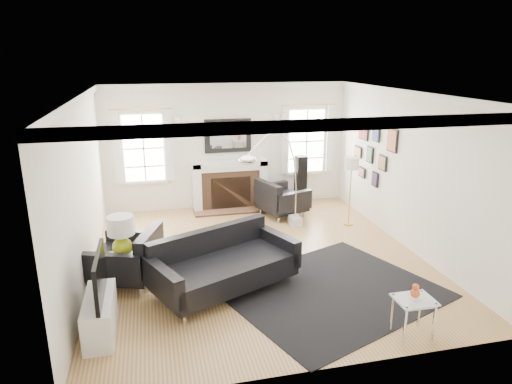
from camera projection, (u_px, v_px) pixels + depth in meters
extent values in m
plane|color=olive|center=(258.00, 258.00, 7.90)|extent=(6.00, 6.00, 0.00)
cube|color=white|center=(228.00, 146.00, 10.30)|extent=(5.50, 0.04, 2.80)
cube|color=white|center=(326.00, 255.00, 4.70)|extent=(5.50, 0.04, 2.80)
cube|color=white|center=(82.00, 191.00, 6.90)|extent=(0.04, 6.00, 2.80)
cube|color=white|center=(409.00, 171.00, 8.10)|extent=(0.04, 6.00, 2.80)
cube|color=white|center=(259.00, 94.00, 7.10)|extent=(5.50, 6.00, 0.02)
cube|color=white|center=(259.00, 98.00, 7.11)|extent=(5.50, 6.00, 0.12)
cube|color=white|center=(197.00, 187.00, 10.19)|extent=(0.18, 0.38, 1.10)
cube|color=white|center=(262.00, 183.00, 10.52)|extent=(0.18, 0.38, 1.10)
cube|color=white|center=(230.00, 163.00, 10.21)|extent=(1.70, 0.38, 0.12)
cube|color=white|center=(230.00, 168.00, 10.24)|extent=(1.50, 0.34, 0.10)
cube|color=brown|center=(230.00, 189.00, 10.40)|extent=(1.30, 0.30, 0.90)
cube|color=black|center=(231.00, 193.00, 10.33)|extent=(0.90, 0.10, 0.76)
cube|color=brown|center=(232.00, 210.00, 10.27)|extent=(1.70, 0.50, 0.04)
cube|color=black|center=(228.00, 136.00, 10.19)|extent=(1.05, 0.06, 0.75)
cube|color=white|center=(228.00, 136.00, 10.15)|extent=(0.82, 0.02, 0.55)
cube|color=white|center=(144.00, 148.00, 9.85)|extent=(1.00, 0.05, 1.60)
cube|color=white|center=(144.00, 148.00, 9.82)|extent=(0.84, 0.02, 1.44)
cube|color=white|center=(117.00, 148.00, 9.62)|extent=(0.14, 0.05, 1.55)
cube|color=white|center=(170.00, 146.00, 9.86)|extent=(0.14, 0.05, 1.55)
cube|color=white|center=(306.00, 141.00, 10.66)|extent=(1.00, 0.05, 1.60)
cube|color=white|center=(306.00, 141.00, 10.63)|extent=(0.84, 0.02, 1.44)
cube|color=white|center=(285.00, 141.00, 10.43)|extent=(0.14, 0.05, 1.55)
cube|color=white|center=(330.00, 139.00, 10.67)|extent=(0.14, 0.05, 1.55)
cube|color=black|center=(393.00, 140.00, 8.52)|extent=(0.03, 0.34, 0.44)
cube|color=#D46F38|center=(392.00, 140.00, 8.52)|extent=(0.01, 0.29, 0.39)
cube|color=black|center=(376.00, 132.00, 9.11)|extent=(0.03, 0.28, 0.38)
cube|color=#364694|center=(375.00, 132.00, 9.11)|extent=(0.01, 0.23, 0.33)
cube|color=black|center=(364.00, 133.00, 9.65)|extent=(0.03, 0.40, 0.30)
cube|color=#A03B31|center=(363.00, 133.00, 9.65)|extent=(0.01, 0.35, 0.25)
cube|color=black|center=(383.00, 163.00, 8.94)|extent=(0.03, 0.30, 0.30)
cube|color=#9D7F47|center=(382.00, 163.00, 8.94)|extent=(0.01, 0.25, 0.25)
cube|color=black|center=(370.00, 155.00, 9.44)|extent=(0.03, 0.26, 0.34)
cube|color=#48785A|center=(369.00, 155.00, 9.44)|extent=(0.01, 0.21, 0.29)
cube|color=black|center=(358.00, 152.00, 9.97)|extent=(0.03, 0.32, 0.24)
cube|color=tan|center=(357.00, 152.00, 9.97)|extent=(0.01, 0.27, 0.19)
cube|color=black|center=(375.00, 179.00, 9.29)|extent=(0.03, 0.24, 0.30)
cube|color=#422C59|center=(374.00, 179.00, 9.29)|extent=(0.01, 0.19, 0.25)
cube|color=black|center=(362.00, 172.00, 9.85)|extent=(0.03, 0.28, 0.22)
cube|color=#AD6577|center=(361.00, 172.00, 9.85)|extent=(0.01, 0.23, 0.17)
cube|color=white|center=(100.00, 315.00, 5.71)|extent=(0.35, 1.00, 0.50)
cube|color=black|center=(100.00, 275.00, 5.56)|extent=(0.05, 1.00, 0.58)
cube|color=black|center=(331.00, 290.00, 6.81)|extent=(3.63, 3.36, 0.01)
cube|color=black|center=(225.00, 271.00, 6.74)|extent=(2.27, 1.73, 0.34)
cube|color=black|center=(209.00, 246.00, 6.99)|extent=(1.94, 0.99, 0.57)
cube|color=black|center=(163.00, 282.00, 6.11)|extent=(0.55, 0.95, 0.43)
cube|color=black|center=(277.00, 246.00, 7.28)|extent=(0.55, 0.95, 0.43)
cube|color=black|center=(125.00, 263.00, 6.98)|extent=(1.17, 1.17, 0.34)
cube|color=black|center=(150.00, 249.00, 6.87)|extent=(0.46, 0.92, 0.57)
cube|color=black|center=(135.00, 243.00, 7.38)|extent=(0.91, 0.44, 0.44)
cube|color=black|center=(112.00, 268.00, 6.51)|extent=(0.91, 0.44, 0.44)
cube|color=black|center=(282.00, 202.00, 9.95)|extent=(1.09, 1.09, 0.32)
cube|color=black|center=(268.00, 195.00, 9.68)|extent=(0.43, 0.85, 0.53)
cube|color=black|center=(294.00, 202.00, 9.57)|extent=(0.84, 0.41, 0.40)
cube|color=black|center=(271.00, 192.00, 10.25)|extent=(0.84, 0.41, 0.40)
cube|color=silver|center=(241.00, 249.00, 7.28)|extent=(0.95, 0.95, 0.02)
cylinder|color=silver|center=(219.00, 275.00, 6.84)|extent=(0.04, 0.04, 0.42)
cylinder|color=silver|center=(275.00, 269.00, 7.02)|extent=(0.04, 0.04, 0.42)
cylinder|color=silver|center=(211.00, 252.00, 7.65)|extent=(0.04, 0.04, 0.42)
cylinder|color=silver|center=(261.00, 247.00, 7.84)|extent=(0.04, 0.04, 0.42)
cube|color=silver|center=(123.00, 257.00, 6.81)|extent=(0.45, 0.45, 0.02)
cylinder|color=silver|center=(111.00, 278.00, 6.67)|extent=(0.04, 0.04, 0.50)
cylinder|color=silver|center=(137.00, 276.00, 6.75)|extent=(0.04, 0.04, 0.50)
cylinder|color=silver|center=(113.00, 267.00, 7.01)|extent=(0.04, 0.04, 0.50)
cylinder|color=silver|center=(138.00, 265.00, 7.09)|extent=(0.04, 0.04, 0.50)
cube|color=silver|center=(414.00, 300.00, 5.57)|extent=(0.47, 0.40, 0.02)
cylinder|color=silver|center=(405.00, 327.00, 5.46)|extent=(0.04, 0.04, 0.52)
cylinder|color=silver|center=(434.00, 323.00, 5.54)|extent=(0.04, 0.04, 0.52)
cylinder|color=silver|center=(392.00, 313.00, 5.75)|extent=(0.04, 0.04, 0.52)
cylinder|color=silver|center=(419.00, 309.00, 5.84)|extent=(0.04, 0.04, 0.52)
sphere|color=#CEE01C|center=(123.00, 247.00, 6.77)|extent=(0.30, 0.30, 0.30)
cylinder|color=#CEE01C|center=(122.00, 238.00, 6.72)|extent=(0.04, 0.04, 0.12)
cylinder|color=white|center=(121.00, 225.00, 6.67)|extent=(0.40, 0.40, 0.28)
sphere|color=#C74919|center=(415.00, 293.00, 5.55)|extent=(0.12, 0.12, 0.12)
sphere|color=#C74919|center=(416.00, 287.00, 5.52)|extent=(0.08, 0.08, 0.08)
cube|color=silver|center=(295.00, 220.00, 9.45)|extent=(0.22, 0.35, 0.18)
ellipsoid|color=silver|center=(247.00, 160.00, 7.74)|extent=(0.30, 0.30, 0.18)
cylinder|color=gold|center=(348.00, 224.00, 9.48)|extent=(0.18, 0.18, 0.03)
cylinder|color=gold|center=(350.00, 196.00, 9.30)|extent=(0.02, 0.02, 1.26)
cylinder|color=white|center=(352.00, 163.00, 9.10)|extent=(0.29, 0.29, 0.23)
cube|color=black|center=(301.00, 181.00, 10.56)|extent=(0.26, 0.26, 1.17)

